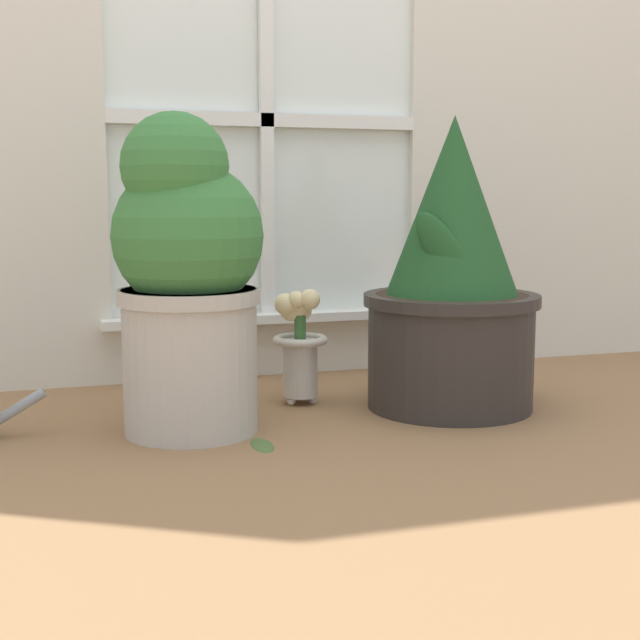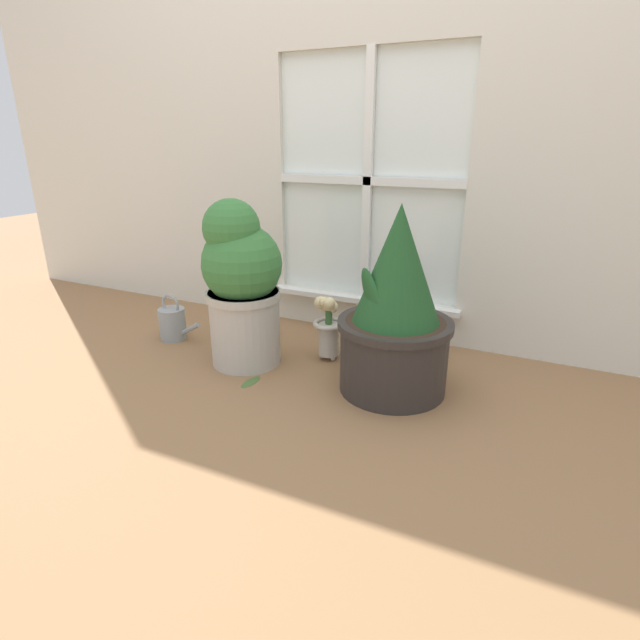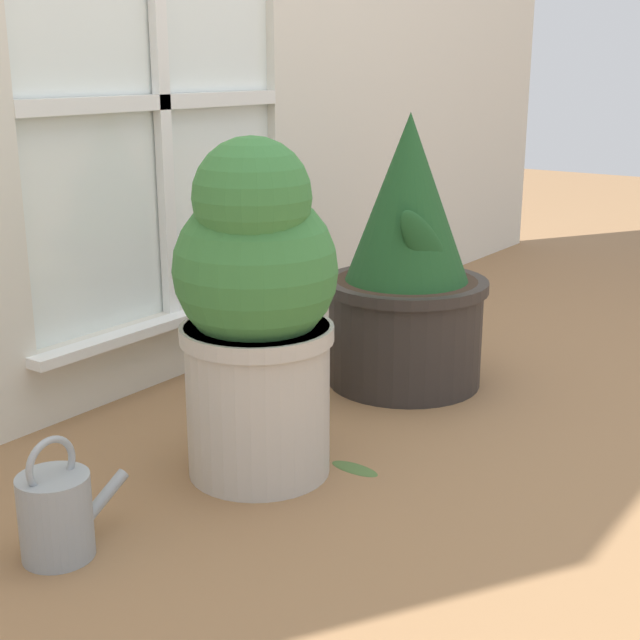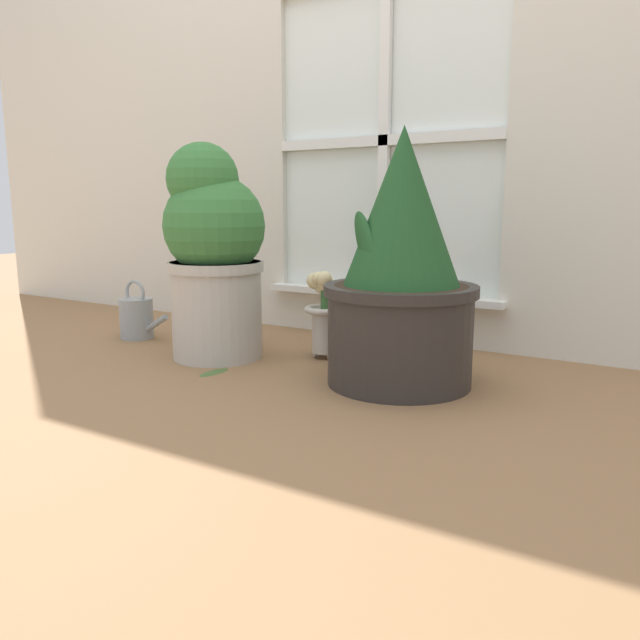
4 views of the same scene
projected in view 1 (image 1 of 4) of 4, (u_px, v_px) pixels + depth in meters
ground_plane at (350, 436)px, 1.85m from camera, size 10.00×10.00×0.00m
potted_plant_left at (187, 273)px, 1.84m from camera, size 0.31×0.31×0.66m
potted_plant_right at (452, 282)px, 2.06m from camera, size 0.41×0.41×0.68m
flower_vase at (299, 340)px, 2.12m from camera, size 0.13×0.13×0.28m
fallen_leaf at (262, 444)px, 1.78m from camera, size 0.05×0.11×0.01m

